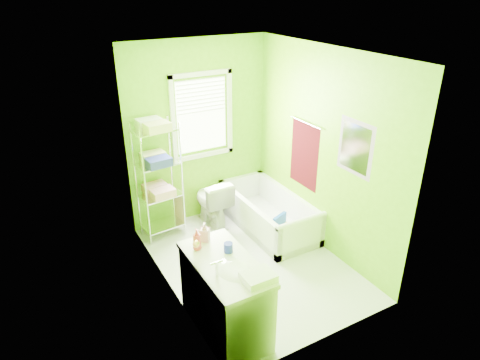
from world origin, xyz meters
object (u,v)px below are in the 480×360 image
vanity (226,294)px  wire_shelf_unit (158,168)px  bathtub (269,217)px  toilet (212,201)px

vanity → wire_shelf_unit: size_ratio=0.65×
vanity → wire_shelf_unit: bearing=88.1°
bathtub → vanity: size_ratio=1.50×
toilet → wire_shelf_unit: 0.98m
bathtub → wire_shelf_unit: size_ratio=0.98×
bathtub → vanity: bearing=-135.3°
bathtub → toilet: 0.86m
bathtub → vanity: 2.06m
toilet → wire_shelf_unit: size_ratio=0.44×
toilet → bathtub: bearing=142.3°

